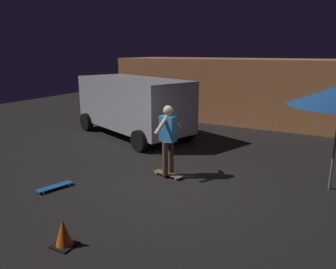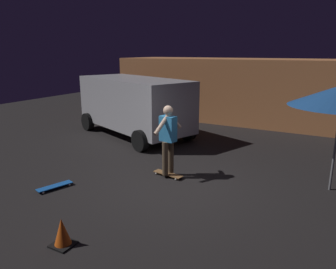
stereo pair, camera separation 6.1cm
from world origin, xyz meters
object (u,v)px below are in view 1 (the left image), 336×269
at_px(parked_van, 133,103).
at_px(skateboard_spare, 55,187).
at_px(skater, 168,135).
at_px(traffic_cone, 64,234).
at_px(skateboard_ridden, 168,174).

xyz_separation_m(parked_van, skateboard_spare, (1.14, -4.78, -1.11)).
height_order(skater, traffic_cone, skater).
height_order(parked_van, skater, parked_van).
bearing_deg(traffic_cone, skater, 88.98).
bearing_deg(skateboard_spare, skater, 45.00).
xyz_separation_m(skateboard_spare, traffic_cone, (1.79, -1.46, 0.16)).
distance_m(parked_van, skater, 4.19).
xyz_separation_m(skateboard_ridden, traffic_cone, (-0.06, -3.30, 0.16)).
height_order(parked_van, skateboard_ridden, parked_van).
distance_m(skater, traffic_cone, 3.41).
height_order(parked_van, traffic_cone, parked_van).
distance_m(skateboard_ridden, traffic_cone, 3.31).
bearing_deg(skater, traffic_cone, -91.02).
distance_m(skateboard_spare, skater, 2.79).
relative_size(skater, traffic_cone, 3.63).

